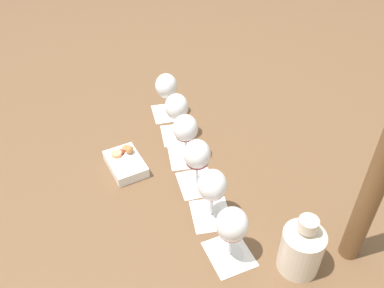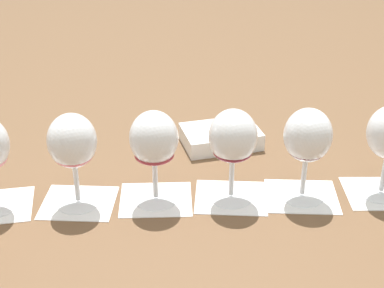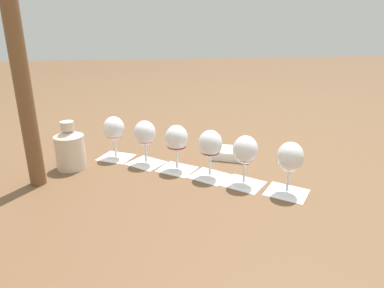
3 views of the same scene
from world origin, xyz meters
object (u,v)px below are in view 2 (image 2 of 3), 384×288
at_px(wine_glass_1, 73,146).
at_px(wine_glass_3, 233,141).
at_px(wine_glass_2, 154,143).
at_px(snack_dish, 222,136).
at_px(wine_glass_4, 307,140).

xyz_separation_m(wine_glass_1, wine_glass_3, (0.21, -0.15, 0.00)).
relative_size(wine_glass_2, snack_dish, 0.92).
bearing_deg(wine_glass_2, wine_glass_4, -36.45).
bearing_deg(wine_glass_4, wine_glass_2, 143.55).
relative_size(wine_glass_1, wine_glass_3, 1.00).
distance_m(wine_glass_2, wine_glass_4, 0.25).
height_order(wine_glass_2, wine_glass_4, same).
distance_m(wine_glass_4, snack_dish, 0.24).
relative_size(wine_glass_4, snack_dish, 0.92).
xyz_separation_m(wine_glass_1, snack_dish, (0.32, 0.01, -0.09)).
height_order(wine_glass_1, wine_glass_3, same).
height_order(wine_glass_4, snack_dish, wine_glass_4).
bearing_deg(wine_glass_3, wine_glass_4, -37.07).
height_order(wine_glass_3, wine_glass_4, same).
bearing_deg(wine_glass_2, snack_dish, 20.36).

